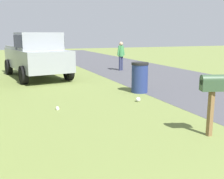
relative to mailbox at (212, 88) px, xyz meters
The scene contains 6 objects.
mailbox is the anchor object (origin of this frame).
pickup_truck 9.29m from the mailbox, 13.89° to the left, with size 5.12×2.79×2.09m.
trash_bin 4.32m from the mailbox, ahead, with size 0.60×0.60×1.06m.
pedestrian 10.23m from the mailbox, 13.96° to the right, with size 0.30×0.53×1.60m.
litter_cup_midfield_a 4.05m from the mailbox, 38.64° to the left, with size 0.08×0.08×0.10m, color white.
litter_bag_far_scatter 3.17m from the mailbox, ahead, with size 0.14×0.14×0.14m, color silver.
Camera 1 is at (1.45, 2.97, 2.01)m, focal length 43.56 mm.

